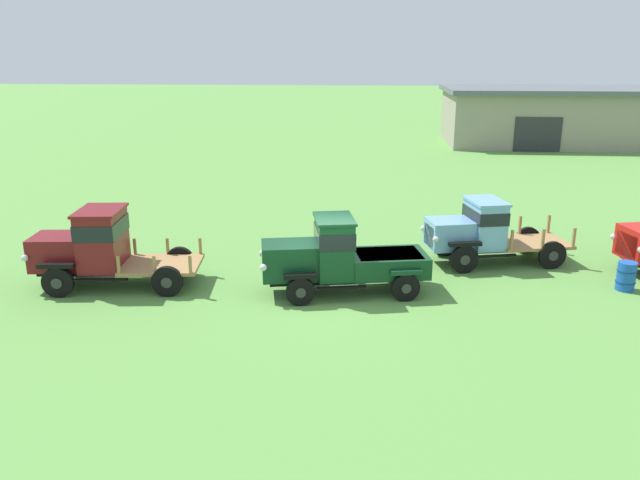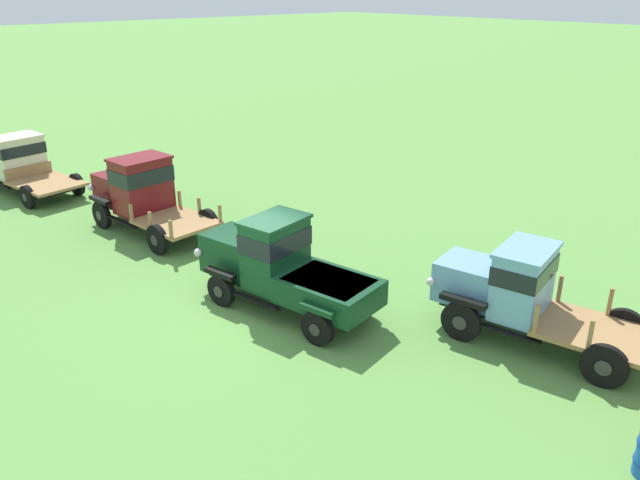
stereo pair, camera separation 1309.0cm
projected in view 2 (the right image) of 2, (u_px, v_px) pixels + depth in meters
The scene contains 5 objects.
ground_plane at pixel (251, 310), 14.96m from camera, with size 240.00×240.00×0.00m, color #5B9342.
vintage_truck_foreground_near at pixel (16, 161), 23.42m from camera, with size 5.59×2.72×2.07m.
vintage_truck_second_in_line at pixel (140, 191), 19.61m from camera, with size 5.04×2.43×2.33m.
vintage_truck_midrow_center at pixel (281, 266), 14.74m from camera, with size 4.97×2.57×2.24m.
vintage_truck_far_side at pixel (516, 290), 13.51m from camera, with size 4.96×2.74×2.13m.
Camera 2 is at (10.96, -7.52, 7.26)m, focal length 35.00 mm.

